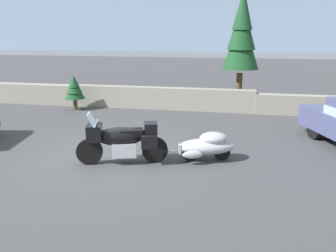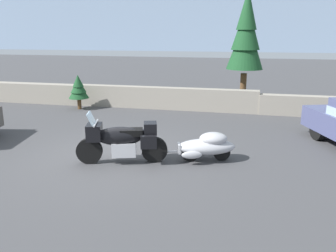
{
  "view_description": "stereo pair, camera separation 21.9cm",
  "coord_description": "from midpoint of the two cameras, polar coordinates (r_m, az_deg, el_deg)",
  "views": [
    {
      "loc": [
        3.32,
        -8.35,
        3.21
      ],
      "look_at": [
        1.53,
        0.31,
        0.85
      ],
      "focal_mm": 37.14,
      "sensor_mm": 36.0,
      "label": 1
    },
    {
      "loc": [
        3.54,
        -8.3,
        3.21
      ],
      "look_at": [
        1.53,
        0.31,
        0.85
      ],
      "focal_mm": 37.14,
      "sensor_mm": 36.0,
      "label": 2
    }
  ],
  "objects": [
    {
      "name": "stone_guard_wall",
      "position": [
        15.39,
        -4.44,
        4.58
      ],
      "size": [
        24.0,
        0.57,
        0.95
      ],
      "color": "gray",
      "rests_on": "ground"
    },
    {
      "name": "touring_motorcycle",
      "position": [
        8.83,
        -8.29,
        -2.25
      ],
      "size": [
        2.25,
        1.14,
        1.33
      ],
      "color": "black",
      "rests_on": "ground"
    },
    {
      "name": "ground_plane",
      "position": [
        9.56,
        -10.08,
        -4.92
      ],
      "size": [
        80.0,
        80.0,
        0.0
      ],
      "primitive_type": "plane",
      "color": "#424244"
    },
    {
      "name": "pine_sapling_near",
      "position": [
        15.56,
        -15.52,
        6.0
      ],
      "size": [
        0.87,
        0.87,
        1.5
      ],
      "color": "brown",
      "rests_on": "ground"
    },
    {
      "name": "pine_tree_tall",
      "position": [
        16.06,
        11.62,
        14.62
      ],
      "size": [
        1.61,
        1.61,
        5.11
      ],
      "color": "brown",
      "rests_on": "ground"
    },
    {
      "name": "car_shaped_trailer",
      "position": [
        9.04,
        5.69,
        -3.17
      ],
      "size": [
        2.21,
        1.11,
        0.76
      ],
      "color": "black",
      "rests_on": "ground"
    },
    {
      "name": "distant_ridgeline",
      "position": [
        104.68,
        10.31,
        17.35
      ],
      "size": [
        240.0,
        80.0,
        16.0
      ],
      "primitive_type": "cube",
      "color": "#7F93AD",
      "rests_on": "ground"
    }
  ]
}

